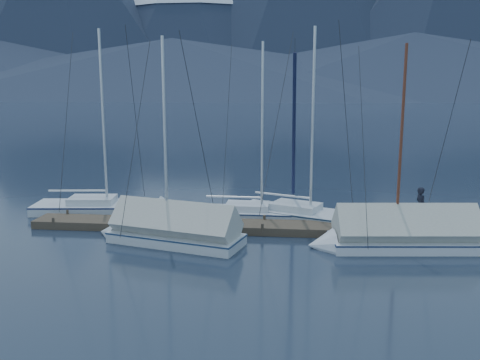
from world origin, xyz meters
name	(u,v)px	position (x,y,z in m)	size (l,w,h in m)	color
ground	(235,245)	(0.00, 0.00, 0.00)	(1000.00, 1000.00, 0.00)	black
mountain_range	(299,13)	(4.12, 370.45, 58.65)	(877.00, 584.00, 150.50)	#475675
dock	(240,228)	(0.00, 2.00, 0.11)	(18.00, 1.50, 0.54)	#382D23
mooring_posts	(228,222)	(-0.50, 2.00, 0.35)	(15.12, 1.52, 0.35)	#382D23
sailboat_open_left	(118,209)	(-6.30, 4.58, 0.17)	(7.41, 3.15, 9.56)	silver
sailboat_open_mid	(272,216)	(1.26, 4.09, 0.15)	(6.70, 2.87, 8.82)	silver
sailboat_open_right	(321,219)	(3.49, 3.68, 0.17)	(7.39, 4.60, 9.47)	silver
sailboat_covered_near	(392,237)	(6.00, 0.25, 0.42)	(6.66, 2.87, 8.43)	silver
sailboat_covered_far	(165,232)	(-2.78, 0.07, 0.42)	(6.47, 3.42, 8.70)	silver
person	(421,207)	(7.50, 2.32, 1.16)	(0.60, 0.39, 1.65)	black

